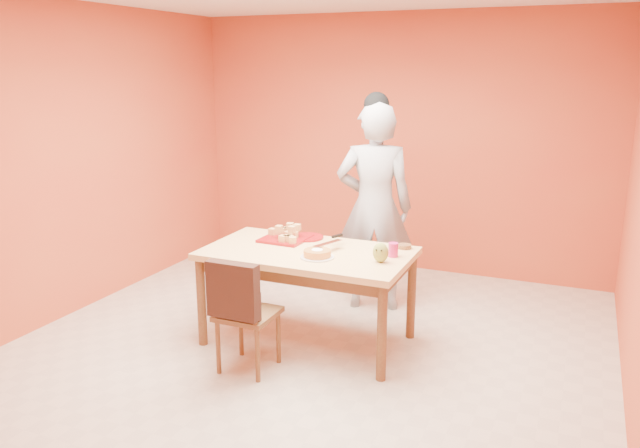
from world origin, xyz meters
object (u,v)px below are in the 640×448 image
at_px(dining_chair, 247,312).
at_px(sponge_cake, 317,253).
at_px(red_dinner_plate, 307,237).
at_px(person, 374,208).
at_px(pastry_platter, 285,239).
at_px(checker_tin, 404,246).
at_px(magenta_glass, 393,250).
at_px(egg_ornament, 381,253).
at_px(dining_table, 308,262).

relative_size(dining_chair, sponge_cake, 4.21).
distance_m(dining_chair, red_dinner_plate, 0.99).
xyz_separation_m(person, pastry_platter, (-0.53, -0.72, -0.16)).
relative_size(pastry_platter, red_dinner_plate, 1.32).
distance_m(sponge_cake, checker_tin, 0.73).
height_order(sponge_cake, magenta_glass, magenta_glass).
xyz_separation_m(red_dinner_plate, checker_tin, (0.83, 0.03, 0.01)).
relative_size(person, pastry_platter, 5.20).
relative_size(pastry_platter, magenta_glass, 3.36).
relative_size(person, sponge_cake, 9.05).
height_order(person, pastry_platter, person).
bearing_deg(red_dinner_plate, checker_tin, 1.90).
bearing_deg(checker_tin, red_dinner_plate, -178.10).
relative_size(egg_ornament, checker_tin, 1.37).
height_order(dining_chair, person, person).
bearing_deg(person, red_dinner_plate, 41.58).
distance_m(magenta_glass, checker_tin, 0.25).
height_order(dining_chair, checker_tin, dining_chair).
relative_size(person, red_dinner_plate, 6.87).
bearing_deg(egg_ornament, dining_table, -166.93).
xyz_separation_m(pastry_platter, red_dinner_plate, (0.15, 0.12, -0.00)).
xyz_separation_m(dining_chair, sponge_cake, (0.35, 0.47, 0.35)).
bearing_deg(person, egg_ornament, 94.83).
distance_m(pastry_platter, red_dinner_plate, 0.19).
bearing_deg(magenta_glass, person, 117.37).
bearing_deg(magenta_glass, sponge_cake, -153.91).
relative_size(dining_chair, pastry_platter, 2.42).
bearing_deg(dining_chair, sponge_cake, 53.47).
height_order(sponge_cake, checker_tin, sponge_cake).
relative_size(dining_table, person, 0.86).
xyz_separation_m(dining_table, egg_ornament, (0.61, -0.06, 0.17)).
distance_m(dining_chair, person, 1.67).
distance_m(sponge_cake, egg_ornament, 0.48).
height_order(dining_table, magenta_glass, magenta_glass).
bearing_deg(egg_ornament, magenta_glass, 93.90).
bearing_deg(magenta_glass, dining_table, -170.92).
bearing_deg(sponge_cake, magenta_glass, 26.09).
bearing_deg(magenta_glass, red_dinner_plate, 164.95).
bearing_deg(magenta_glass, checker_tin, 85.65).
xyz_separation_m(dining_chair, person, (0.44, 1.54, 0.48)).
xyz_separation_m(dining_chair, egg_ornament, (0.82, 0.55, 0.39)).
xyz_separation_m(pastry_platter, sponge_cake, (0.44, -0.35, 0.02)).
distance_m(dining_table, person, 0.99).
distance_m(sponge_cake, magenta_glass, 0.57).
bearing_deg(dining_table, checker_tin, 27.28).
bearing_deg(egg_ornament, pastry_platter, -177.33).
bearing_deg(sponge_cake, red_dinner_plate, 122.04).
bearing_deg(dining_chair, pastry_platter, 96.46).
relative_size(egg_ornament, magenta_glass, 1.39).
bearing_deg(red_dinner_plate, dining_table, -65.42).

